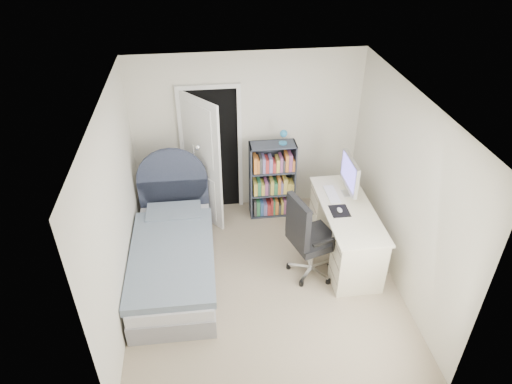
{
  "coord_description": "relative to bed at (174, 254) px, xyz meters",
  "views": [
    {
      "loc": [
        -0.65,
        -4.34,
        4.31
      ],
      "look_at": [
        -0.05,
        0.4,
        1.14
      ],
      "focal_mm": 32.0,
      "sensor_mm": 36.0,
      "label": 1
    }
  ],
  "objects": [
    {
      "name": "room_shell",
      "position": [
        1.15,
        -0.3,
        0.94
      ],
      "size": [
        3.5,
        3.7,
        2.6
      ],
      "color": "gray",
      "rests_on": "ground"
    },
    {
      "name": "bed",
      "position": [
        0.0,
        0.0,
        0.0
      ],
      "size": [
        1.06,
        2.2,
        1.35
      ],
      "color": "gray",
      "rests_on": "ground"
    },
    {
      "name": "door",
      "position": [
        0.5,
        1.27,
        0.73
      ],
      "size": [
        0.92,
        0.67,
        2.06
      ],
      "color": "black",
      "rests_on": "ground"
    },
    {
      "name": "bookcase",
      "position": [
        1.5,
        1.18,
        0.26
      ],
      "size": [
        0.69,
        0.29,
        1.46
      ],
      "color": "#323744",
      "rests_on": "ground"
    },
    {
      "name": "desk",
      "position": [
        2.33,
        0.08,
        0.13
      ],
      "size": [
        0.66,
        1.65,
        1.35
      ],
      "color": "beige",
      "rests_on": "ground"
    },
    {
      "name": "floor_lamp",
      "position": [
        0.37,
        0.99,
        0.27
      ],
      "size": [
        0.2,
        0.2,
        1.4
      ],
      "color": "silver",
      "rests_on": "ground"
    },
    {
      "name": "office_chair",
      "position": [
        1.71,
        -0.25,
        0.37
      ],
      "size": [
        0.68,
        0.7,
        1.22
      ],
      "color": "silver",
      "rests_on": "ground"
    },
    {
      "name": "nightstand",
      "position": [
        -0.24,
        1.31,
        0.07
      ],
      "size": [
        0.38,
        0.38,
        0.57
      ],
      "color": "tan",
      "rests_on": "ground"
    }
  ]
}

